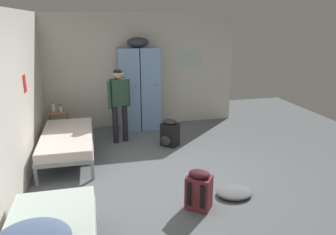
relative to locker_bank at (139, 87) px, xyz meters
name	(u,v)px	position (x,y,z in m)	size (l,w,h in m)	color
ground_plane	(172,181)	(0.11, -2.68, -0.97)	(9.46, 9.46, 0.00)	slate
room_backdrop	(85,88)	(-1.14, -1.39, 0.32)	(4.48, 5.97, 2.58)	beige
locker_bank	(139,87)	(0.00, 0.00, 0.00)	(0.90, 0.55, 2.07)	#7A9ECC
shelf_unit	(59,122)	(-1.77, -0.21, -0.62)	(0.38, 0.30, 0.57)	#99704C
bed_left_rear	(67,139)	(-1.52, -1.43, -0.59)	(0.90, 1.90, 0.49)	gray
person_traveler	(119,99)	(-0.52, -0.78, -0.06)	(0.46, 0.28, 1.51)	black
water_bottle	(53,107)	(-1.85, -0.19, -0.30)	(0.06, 0.06, 0.21)	white
lotion_bottle	(61,109)	(-1.70, -0.25, -0.33)	(0.06, 0.06, 0.16)	beige
backpack_maroon	(199,190)	(0.27, -3.49, -0.71)	(0.41, 0.42, 0.55)	maroon
backpack_black	(170,133)	(0.42, -1.23, -0.71)	(0.42, 0.42, 0.55)	black
clothes_pile_grey	(234,192)	(0.87, -3.31, -0.92)	(0.52, 0.42, 0.09)	slate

